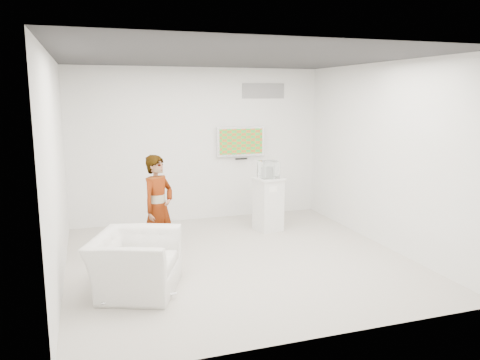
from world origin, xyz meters
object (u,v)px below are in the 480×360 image
Objects in this scene: person at (158,208)px; floor_uplight at (271,208)px; armchair at (135,263)px; pedestal at (268,204)px; tv at (241,141)px.

person is 6.05× the size of floor_uplight.
armchair is at bearing -135.51° from floor_uplight.
person is 1.63× the size of pedestal.
floor_uplight is at bearing -8.14° from tv.
floor_uplight is (0.49, 1.04, -0.36)m from pedestal.
person is at bearing -156.87° from pedestal.
person reaches higher than armchair.
person is at bearing -143.42° from floor_uplight.
person is 2.35m from pedestal.
armchair is 4.29× the size of floor_uplight.
floor_uplight is at bearing -23.73° from armchair.
armchair is 4.36m from floor_uplight.
pedestal is at bearing -16.25° from person.
pedestal is at bearing -115.29° from floor_uplight.
tv reaches higher than pedestal.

